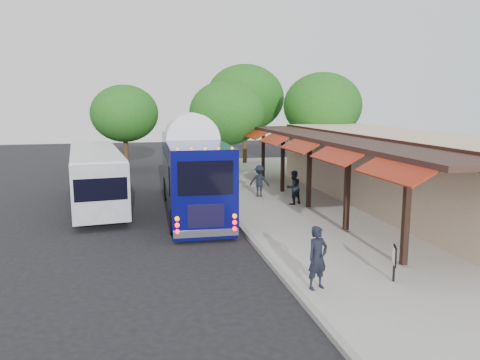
{
  "coord_description": "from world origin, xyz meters",
  "views": [
    {
      "loc": [
        -3.98,
        -16.11,
        5.06
      ],
      "look_at": [
        0.28,
        2.99,
        1.8
      ],
      "focal_mm": 35.0,
      "sensor_mm": 36.0,
      "label": 1
    }
  ],
  "objects": [
    {
      "name": "ped_b",
      "position": [
        3.4,
        5.08,
        0.98
      ],
      "size": [
        0.98,
        0.88,
        1.65
      ],
      "primitive_type": "imported",
      "rotation": [
        0.0,
        0.0,
        3.52
      ],
      "color": "black",
      "rests_on": "sidewalk"
    },
    {
      "name": "tree_mid",
      "position": [
        4.73,
        21.13,
        5.39
      ],
      "size": [
        6.32,
        6.32,
        8.09
      ],
      "color": "#382314",
      "rests_on": "ground"
    },
    {
      "name": "tree_right",
      "position": [
        9.25,
        15.87,
        4.8
      ],
      "size": [
        5.62,
        5.62,
        7.2
      ],
      "color": "#382314",
      "rests_on": "ground"
    },
    {
      "name": "tree_far",
      "position": [
        -4.73,
        19.74,
        4.23
      ],
      "size": [
        4.96,
        4.96,
        6.35
      ],
      "color": "#382314",
      "rests_on": "ground"
    },
    {
      "name": "curb",
      "position": [
        0.05,
        4.0,
        0.07
      ],
      "size": [
        0.2,
        40.0,
        0.16
      ],
      "primitive_type": "cube",
      "color": "gray",
      "rests_on": "ground"
    },
    {
      "name": "ped_c",
      "position": [
        1.17,
        10.82,
        1.04
      ],
      "size": [
        1.11,
        0.62,
        1.78
      ],
      "primitive_type": "imported",
      "rotation": [
        0.0,
        0.0,
        3.33
      ],
      "color": "black",
      "rests_on": "sidewalk"
    },
    {
      "name": "tree_left",
      "position": [
        2.06,
        15.02,
        4.34
      ],
      "size": [
        5.09,
        5.09,
        6.52
      ],
      "color": "#382314",
      "rests_on": "ground"
    },
    {
      "name": "coach_bus",
      "position": [
        -1.45,
        5.72,
        1.96
      ],
      "size": [
        2.75,
        11.49,
        3.65
      ],
      "rotation": [
        0.0,
        0.0,
        -0.03
      ],
      "color": "#060850",
      "rests_on": "ground"
    },
    {
      "name": "ped_a",
      "position": [
        0.6,
        -5.0,
        1.0
      ],
      "size": [
        0.72,
        0.59,
        1.7
      ],
      "primitive_type": "imported",
      "rotation": [
        0.0,
        0.0,
        0.33
      ],
      "color": "black",
      "rests_on": "sidewalk"
    },
    {
      "name": "sign_board",
      "position": [
        2.86,
        -5.0,
        0.84
      ],
      "size": [
        0.21,
        0.44,
        1.02
      ],
      "rotation": [
        0.0,
        0.0,
        -0.39
      ],
      "color": "black",
      "rests_on": "sidewalk"
    },
    {
      "name": "city_bus",
      "position": [
        -5.98,
        7.63,
        1.53
      ],
      "size": [
        3.43,
        10.52,
        2.77
      ],
      "rotation": [
        0.0,
        0.0,
        0.12
      ],
      "color": "gray",
      "rests_on": "ground"
    },
    {
      "name": "sidewalk",
      "position": [
        5.0,
        4.0,
        0.07
      ],
      "size": [
        10.0,
        40.0,
        0.15
      ],
      "primitive_type": "cube",
      "color": "#9E9B93",
      "rests_on": "ground"
    },
    {
      "name": "station_shelter",
      "position": [
        8.38,
        4.0,
        1.85
      ],
      "size": [
        8.15,
        20.0,
        3.6
      ],
      "color": "tan",
      "rests_on": "ground"
    },
    {
      "name": "ped_d",
      "position": [
        2.28,
        7.24,
        0.98
      ],
      "size": [
        1.24,
        1.06,
        1.67
      ],
      "primitive_type": "imported",
      "rotation": [
        0.0,
        0.0,
        2.64
      ],
      "color": "black",
      "rests_on": "sidewalk"
    },
    {
      "name": "ground",
      "position": [
        0.0,
        0.0,
        0.0
      ],
      "size": [
        90.0,
        90.0,
        0.0
      ],
      "primitive_type": "plane",
      "color": "black",
      "rests_on": "ground"
    }
  ]
}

